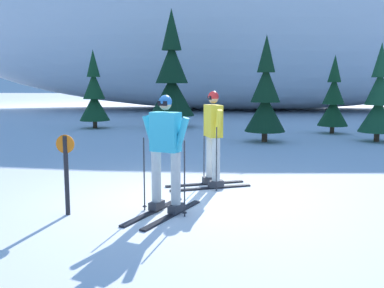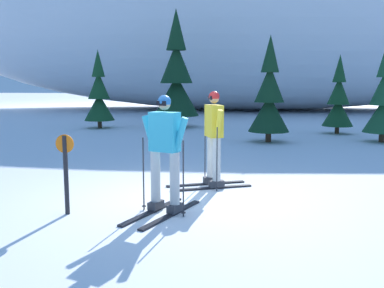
# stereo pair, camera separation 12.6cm
# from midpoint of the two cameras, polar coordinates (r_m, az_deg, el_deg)

# --- Properties ---
(ground_plane) EXTENTS (120.00, 120.00, 0.00)m
(ground_plane) POSITION_cam_midpoint_polar(r_m,az_deg,el_deg) (7.46, -4.27, -7.58)
(ground_plane) COLOR white
(skier_yellow_jacket) EXTENTS (1.64, 1.02, 1.83)m
(skier_yellow_jacket) POSITION_cam_midpoint_polar(r_m,az_deg,el_deg) (8.39, 2.27, 1.00)
(skier_yellow_jacket) COLOR black
(skier_yellow_jacket) RESTS_ON ground
(skier_cyan_jacket) EXTENTS (1.04, 1.68, 1.82)m
(skier_cyan_jacket) POSITION_cam_midpoint_polar(r_m,az_deg,el_deg) (6.72, -4.00, -0.92)
(skier_cyan_jacket) COLOR black
(skier_cyan_jacket) RESTS_ON ground
(pine_tree_far_left) EXTENTS (1.28, 1.28, 3.31)m
(pine_tree_far_left) POSITION_cam_midpoint_polar(r_m,az_deg,el_deg) (19.15, -12.74, 6.13)
(pine_tree_far_left) COLOR #47301E
(pine_tree_far_left) RESTS_ON ground
(pine_tree_center_left) EXTENTS (1.95, 1.95, 5.04)m
(pine_tree_center_left) POSITION_cam_midpoint_polar(r_m,az_deg,el_deg) (19.15, -2.82, 8.49)
(pine_tree_center_left) COLOR #47301E
(pine_tree_center_left) RESTS_ON ground
(pine_tree_center) EXTENTS (1.35, 1.35, 3.49)m
(pine_tree_center) POSITION_cam_midpoint_polar(r_m,az_deg,el_deg) (14.71, 9.24, 5.93)
(pine_tree_center) COLOR #47301E
(pine_tree_center) RESTS_ON ground
(pine_tree_center_right) EXTENTS (1.15, 1.15, 2.98)m
(pine_tree_center_right) POSITION_cam_midpoint_polar(r_m,az_deg,el_deg) (17.65, 17.63, 5.34)
(pine_tree_center_right) COLOR #47301E
(pine_tree_center_right) RESTS_ON ground
(pine_tree_far_right) EXTENTS (1.25, 1.25, 3.25)m
(pine_tree_far_right) POSITION_cam_midpoint_polar(r_m,az_deg,el_deg) (15.76, 22.81, 5.17)
(pine_tree_far_right) COLOR #47301E
(pine_tree_far_right) RESTS_ON ground
(snow_ridge_background) EXTENTS (44.21, 17.59, 11.69)m
(snow_ridge_background) POSITION_cam_midpoint_polar(r_m,az_deg,el_deg) (31.10, 6.73, 15.26)
(snow_ridge_background) COLOR white
(snow_ridge_background) RESTS_ON ground
(trail_marker_post) EXTENTS (0.28, 0.07, 1.23)m
(trail_marker_post) POSITION_cam_midpoint_polar(r_m,az_deg,el_deg) (6.92, -16.47, -3.15)
(trail_marker_post) COLOR black
(trail_marker_post) RESTS_ON ground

